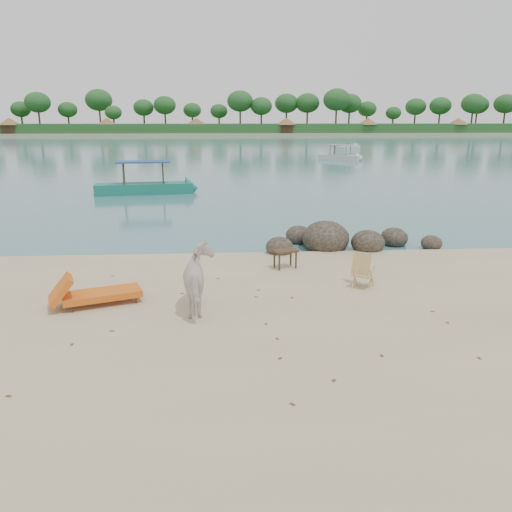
{
  "coord_description": "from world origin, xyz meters",
  "views": [
    {
      "loc": [
        -0.73,
        -10.14,
        4.35
      ],
      "look_at": [
        0.04,
        2.0,
        1.0
      ],
      "focal_mm": 35.0,
      "sensor_mm": 36.0,
      "label": 1
    }
  ],
  "objects": [
    {
      "name": "dead_leaves",
      "position": [
        -0.03,
        -0.1,
        0.01
      ],
      "size": [
        8.51,
        7.06,
        0.0
      ],
      "color": "brown",
      "rests_on": "ground"
    },
    {
      "name": "cow",
      "position": [
        -1.31,
        0.84,
        0.75
      ],
      "size": [
        1.01,
        1.86,
        1.51
      ],
      "primitive_type": "imported",
      "rotation": [
        0.0,
        0.0,
        3.26
      ],
      "color": "white",
      "rests_on": "ground"
    },
    {
      "name": "far_shore",
      "position": [
        0.0,
        170.0,
        0.0
      ],
      "size": [
        420.0,
        90.0,
        1.4
      ],
      "primitive_type": "cube",
      "color": "tan",
      "rests_on": "ground"
    },
    {
      "name": "boat_mid",
      "position": [
        12.27,
        45.91,
        1.35
      ],
      "size": [
        5.01,
        4.53,
        2.7
      ],
      "primitive_type": null,
      "rotation": [
        0.0,
        0.0,
        -0.71
      ],
      "color": "#BCBDB8",
      "rests_on": "water"
    },
    {
      "name": "boat_near",
      "position": [
        -5.59,
        20.6,
        1.58
      ],
      "size": [
        6.64,
        2.37,
        3.16
      ],
      "primitive_type": null,
      "rotation": [
        0.0,
        0.0,
        0.14
      ],
      "color": "#166C5C",
      "rests_on": "water"
    },
    {
      "name": "deck_chair",
      "position": [
        2.91,
        2.24,
        0.42
      ],
      "size": [
        0.79,
        0.8,
        0.85
      ],
      "primitive_type": null,
      "rotation": [
        0.0,
        0.0,
        -0.64
      ],
      "color": "tan",
      "rests_on": "ground"
    },
    {
      "name": "water",
      "position": [
        0.0,
        90.0,
        0.0
      ],
      "size": [
        400.0,
        400.0,
        0.0
      ],
      "primitive_type": "plane",
      "color": "#396A73",
      "rests_on": "ground"
    },
    {
      "name": "boulders",
      "position": [
        3.23,
        6.71,
        0.22
      ],
      "size": [
        6.23,
        2.77,
        1.22
      ],
      "rotation": [
        0.0,
        0.0,
        0.09
      ],
      "color": "black",
      "rests_on": "ground"
    },
    {
      "name": "boat_far",
      "position": [
        17.78,
        64.35,
        0.36
      ],
      "size": [
        4.94,
        5.68,
        0.72
      ],
      "primitive_type": null,
      "rotation": [
        0.0,
        0.0,
        0.89
      ],
      "color": "#BCBCB8",
      "rests_on": "water"
    },
    {
      "name": "far_scenery",
      "position": [
        0.03,
        136.7,
        3.14
      ],
      "size": [
        420.0,
        18.0,
        9.5
      ],
      "color": "#1E4C1E",
      "rests_on": "ground"
    },
    {
      "name": "lounge_chair",
      "position": [
        -3.72,
        1.43,
        0.34
      ],
      "size": [
        2.42,
        1.54,
        0.69
      ],
      "primitive_type": null,
      "rotation": [
        0.0,
        0.0,
        0.35
      ],
      "color": "#DF551A",
      "rests_on": "ground"
    },
    {
      "name": "side_table",
      "position": [
        1.05,
        4.11,
        0.28
      ],
      "size": [
        0.8,
        0.66,
        0.56
      ],
      "primitive_type": null,
      "rotation": [
        0.0,
        0.0,
        0.36
      ],
      "color": "#2F2113",
      "rests_on": "ground"
    }
  ]
}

